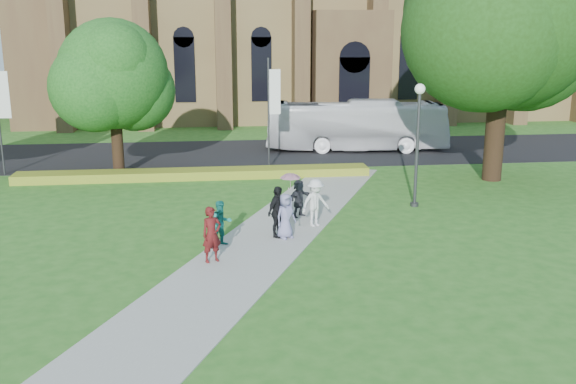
{
  "coord_description": "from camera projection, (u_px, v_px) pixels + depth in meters",
  "views": [
    {
      "loc": [
        -1.18,
        -19.39,
        7.23
      ],
      "look_at": [
        1.59,
        3.24,
        1.6
      ],
      "focal_mm": 40.0,
      "sensor_mm": 36.0,
      "label": 1
    }
  ],
  "objects": [
    {
      "name": "ground",
      "position": [
        251.0,
        266.0,
        20.55
      ],
      "size": [
        160.0,
        160.0,
        0.0
      ],
      "primitive_type": "plane",
      "color": "#2A631D",
      "rests_on": "ground"
    },
    {
      "name": "road",
      "position": [
        230.0,
        153.0,
        39.82
      ],
      "size": [
        160.0,
        10.0,
        0.02
      ],
      "primitive_type": "cube",
      "color": "black",
      "rests_on": "ground"
    },
    {
      "name": "footpath",
      "position": [
        249.0,
        255.0,
        21.51
      ],
      "size": [
        15.58,
        28.54,
        0.04
      ],
      "primitive_type": "cube",
      "rotation": [
        0.0,
        0.0,
        -0.44
      ],
      "color": "#B2B2A8",
      "rests_on": "ground"
    },
    {
      "name": "flower_hedge",
      "position": [
        195.0,
        174.0,
        32.98
      ],
      "size": [
        18.0,
        1.4,
        0.45
      ],
      "primitive_type": "cube",
      "color": "gold",
      "rests_on": "ground"
    },
    {
      "name": "streetlamp",
      "position": [
        418.0,
        130.0,
        26.91
      ],
      "size": [
        0.44,
        0.44,
        5.24
      ],
      "color": "#38383D",
      "rests_on": "ground"
    },
    {
      "name": "large_tree",
      "position": [
        504.0,
        10.0,
        30.68
      ],
      "size": [
        9.6,
        9.6,
        13.2
      ],
      "color": "#332114",
      "rests_on": "ground"
    },
    {
      "name": "street_tree_1",
      "position": [
        113.0,
        75.0,
        32.56
      ],
      "size": [
        5.6,
        5.6,
        8.05
      ],
      "color": "#332114",
      "rests_on": "ground"
    },
    {
      "name": "banner_pole_0",
      "position": [
        271.0,
        107.0,
        34.64
      ],
      "size": [
        0.7,
        0.1,
        6.0
      ],
      "color": "#38383D",
      "rests_on": "ground"
    },
    {
      "name": "banner_pole_1",
      "position": [
        0.0,
        111.0,
        32.98
      ],
      "size": [
        0.7,
        0.1,
        6.0
      ],
      "color": "#38383D",
      "rests_on": "ground"
    },
    {
      "name": "tour_coach",
      "position": [
        356.0,
        126.0,
        40.48
      ],
      "size": [
        11.62,
        3.91,
        3.17
      ],
      "primitive_type": "imported",
      "rotation": [
        0.0,
        0.0,
        1.46
      ],
      "color": "white",
      "rests_on": "road"
    },
    {
      "name": "pedestrian_0",
      "position": [
        212.0,
        234.0,
        20.62
      ],
      "size": [
        0.79,
        0.68,
        1.84
      ],
      "primitive_type": "imported",
      "rotation": [
        0.0,
        0.0,
        0.44
      ],
      "color": "#4F1212",
      "rests_on": "footpath"
    },
    {
      "name": "pedestrian_1",
      "position": [
        221.0,
        223.0,
        22.24
      ],
      "size": [
        0.96,
        0.88,
        1.61
      ],
      "primitive_type": "imported",
      "rotation": [
        0.0,
        0.0,
        0.44
      ],
      "color": "#177368",
      "rests_on": "footpath"
    },
    {
      "name": "pedestrian_2",
      "position": [
        315.0,
        203.0,
        24.5
      ],
      "size": [
        1.36,
        1.1,
        1.83
      ],
      "primitive_type": "imported",
      "rotation": [
        0.0,
        0.0,
        0.41
      ],
      "color": "silver",
      "rests_on": "footpath"
    },
    {
      "name": "pedestrian_3",
      "position": [
        277.0,
        212.0,
        23.16
      ],
      "size": [
        1.05,
        1.15,
        1.89
      ],
      "primitive_type": "imported",
      "rotation": [
        0.0,
        0.0,
        0.9
      ],
      "color": "black",
      "rests_on": "footpath"
    },
    {
      "name": "pedestrian_4",
      "position": [
        286.0,
        216.0,
        23.06
      ],
      "size": [
        0.96,
        0.86,
        1.64
      ],
      "primitive_type": "imported",
      "rotation": [
        0.0,
        0.0,
        0.54
      ],
      "color": "slate",
      "rests_on": "footpath"
    },
    {
      "name": "pedestrian_5",
      "position": [
        299.0,
        198.0,
        25.8
      ],
      "size": [
        1.39,
        1.23,
        1.52
      ],
      "primitive_type": "imported",
      "rotation": [
        0.0,
        0.0,
        0.67
      ],
      "color": "#26282D",
      "rests_on": "footpath"
    },
    {
      "name": "parasol",
      "position": [
        290.0,
        184.0,
        22.9
      ],
      "size": [
        0.96,
        0.96,
        0.64
      ],
      "primitive_type": "imported",
      "rotation": [
        0.0,
        0.0,
        -0.43
      ],
      "color": "#D697B5",
      "rests_on": "pedestrian_4"
    }
  ]
}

